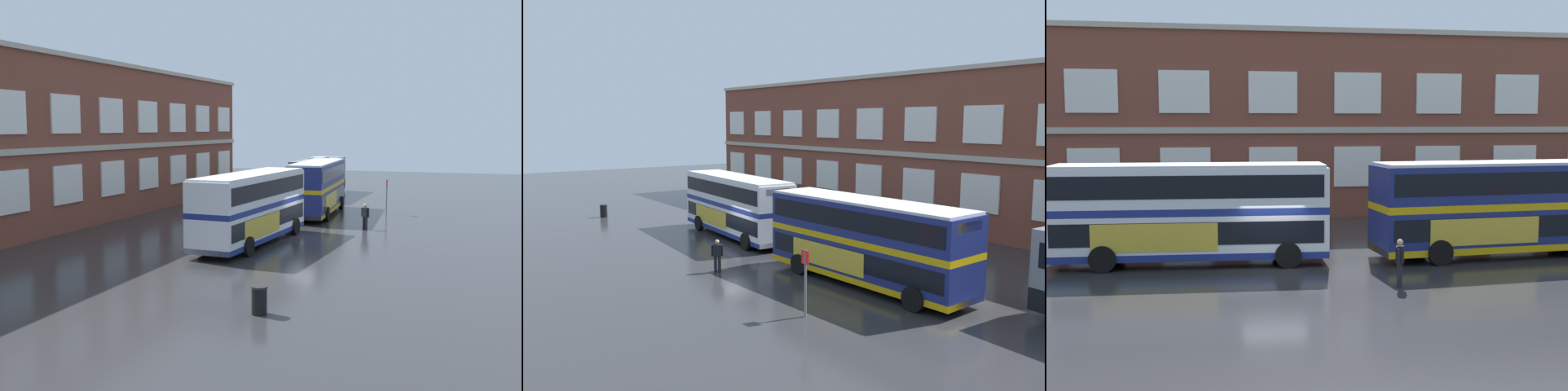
% 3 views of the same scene
% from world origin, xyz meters
% --- Properties ---
extents(ground_plane, '(120.00, 120.00, 0.00)m').
position_xyz_m(ground_plane, '(0.00, 2.00, 0.00)').
color(ground_plane, '#2B2B2D').
extents(brick_terminal_building, '(51.08, 8.19, 11.30)m').
position_xyz_m(brick_terminal_building, '(-0.74, 17.98, 5.50)').
color(brick_terminal_building, brown).
rests_on(brick_terminal_building, ground).
extents(double_decker_near, '(11.14, 3.40, 4.07)m').
position_xyz_m(double_decker_near, '(-3.15, 1.68, 2.15)').
color(double_decker_near, silver).
rests_on(double_decker_near, ground).
extents(double_decker_middle, '(11.14, 3.38, 4.07)m').
position_xyz_m(double_decker_middle, '(9.92, 1.06, 2.15)').
color(double_decker_middle, navy).
rests_on(double_decker_middle, ground).
extents(waiting_passenger, '(0.40, 0.61, 1.70)m').
position_xyz_m(waiting_passenger, '(3.97, -3.62, 0.93)').
color(waiting_passenger, black).
rests_on(waiting_passenger, ground).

